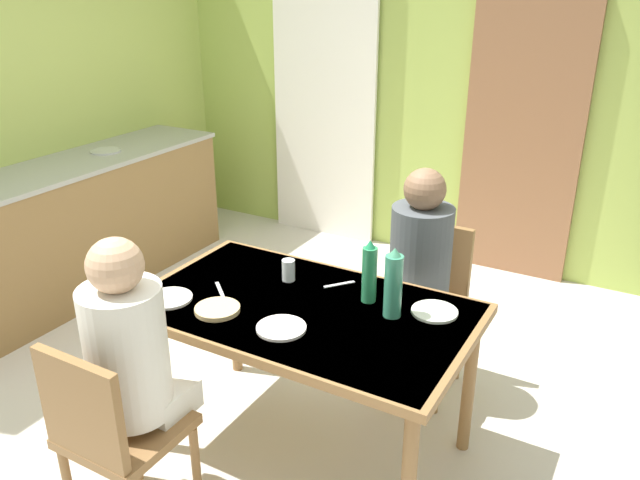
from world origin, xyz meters
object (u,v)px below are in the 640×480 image
at_px(kitchen_counter, 76,227).
at_px(dining_table, 303,321).
at_px(person_far_diner, 419,257).
at_px(person_near_diner, 129,348).
at_px(water_bottle_green_near, 393,284).
at_px(chair_far_diner, 426,297).
at_px(water_bottle_green_far, 369,273).
at_px(chair_near_diner, 111,432).

height_order(kitchen_counter, dining_table, kitchen_counter).
bearing_deg(kitchen_counter, person_far_diner, -0.12).
height_order(person_near_diner, water_bottle_green_near, person_near_diner).
distance_m(chair_far_diner, person_near_diner, 1.58).
bearing_deg(water_bottle_green_far, water_bottle_green_near, -26.42).
bearing_deg(chair_near_diner, person_near_diner, 90.00).
bearing_deg(kitchen_counter, chair_near_diner, -37.74).
bearing_deg(person_near_diner, kitchen_counter, 145.00).
height_order(kitchen_counter, chair_near_diner, kitchen_counter).
xyz_separation_m(dining_table, water_bottle_green_far, (0.22, 0.18, 0.21)).
relative_size(kitchen_counter, water_bottle_green_far, 8.30).
relative_size(dining_table, person_near_diner, 1.87).
relative_size(kitchen_counter, person_near_diner, 3.05).
bearing_deg(chair_far_diner, dining_table, 70.67).
height_order(person_far_diner, water_bottle_green_near, person_far_diner).
bearing_deg(person_near_diner, person_far_diner, 64.07).
bearing_deg(person_far_diner, chair_far_diner, -90.00).
relative_size(kitchen_counter, person_far_diner, 3.05).
xyz_separation_m(person_far_diner, water_bottle_green_far, (-0.05, -0.46, 0.09)).
bearing_deg(person_far_diner, kitchen_counter, -0.12).
height_order(kitchen_counter, person_far_diner, person_far_diner).
bearing_deg(dining_table, person_far_diner, 66.97).
bearing_deg(person_near_diner, water_bottle_green_near, 46.70).
height_order(person_near_diner, water_bottle_green_far, person_near_diner).
height_order(kitchen_counter, water_bottle_green_far, water_bottle_green_far).
distance_m(chair_far_diner, water_bottle_green_far, 0.71).
xyz_separation_m(kitchen_counter, water_bottle_green_near, (2.56, -0.54, 0.44)).
bearing_deg(chair_near_diner, chair_far_diner, 68.13).
distance_m(person_near_diner, water_bottle_green_far, 1.01).
bearing_deg(water_bottle_green_near, dining_table, -162.54).
relative_size(dining_table, water_bottle_green_far, 5.08).
bearing_deg(kitchen_counter, chair_far_diner, 3.04).
xyz_separation_m(person_far_diner, water_bottle_green_near, (0.09, -0.53, 0.10)).
height_order(kitchen_counter, chair_far_diner, kitchen_counter).
bearing_deg(water_bottle_green_far, chair_far_diner, 85.04).
xyz_separation_m(chair_near_diner, person_near_diner, (-0.00, 0.14, 0.28)).
relative_size(chair_near_diner, person_far_diner, 1.13).
distance_m(dining_table, person_near_diner, 0.74).
bearing_deg(chair_far_diner, person_near_diner, 66.26).
bearing_deg(person_near_diner, chair_near_diner, -90.00).
relative_size(water_bottle_green_near, water_bottle_green_far, 1.07).
bearing_deg(chair_far_diner, chair_near_diner, 68.13).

